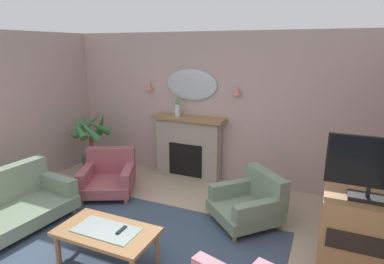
{
  "coord_description": "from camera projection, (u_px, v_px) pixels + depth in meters",
  "views": [
    {
      "loc": [
        1.86,
        -2.53,
        2.38
      ],
      "look_at": [
        0.08,
        1.53,
        1.19
      ],
      "focal_mm": 29.87,
      "sensor_mm": 36.0,
      "label": 1
    }
  ],
  "objects": [
    {
      "name": "wall_back",
      "position": [
        216.0,
        108.0,
        5.69
      ],
      "size": [
        6.69,
        0.1,
        2.63
      ],
      "primitive_type": "cube",
      "color": "#B29993",
      "rests_on": "ground"
    },
    {
      "name": "patterned_rug",
      "position": [
        141.0,
        255.0,
        3.75
      ],
      "size": [
        3.2,
        2.4,
        0.01
      ],
      "primitive_type": "cube",
      "color": "#38475B",
      "rests_on": "ground"
    },
    {
      "name": "fireplace",
      "position": [
        188.0,
        148.0,
        5.86
      ],
      "size": [
        1.36,
        0.36,
        1.16
      ],
      "color": "gray",
      "rests_on": "ground"
    },
    {
      "name": "mantel_vase_right",
      "position": [
        177.0,
        106.0,
        5.71
      ],
      "size": [
        0.1,
        0.1,
        0.37
      ],
      "color": "silver",
      "rests_on": "fireplace"
    },
    {
      "name": "wall_mirror",
      "position": [
        191.0,
        85.0,
        5.69
      ],
      "size": [
        0.96,
        0.06,
        0.56
      ],
      "primitive_type": "ellipsoid",
      "color": "#B2BCC6"
    },
    {
      "name": "wall_sconce_left",
      "position": [
        149.0,
        86.0,
        5.99
      ],
      "size": [
        0.14,
        0.14,
        0.14
      ],
      "primitive_type": "cone",
      "color": "#D17066"
    },
    {
      "name": "wall_sconce_right",
      "position": [
        237.0,
        91.0,
        5.33
      ],
      "size": [
        0.14,
        0.14,
        0.14
      ],
      "primitive_type": "cone",
      "color": "#D17066"
    },
    {
      "name": "coffee_table",
      "position": [
        107.0,
        235.0,
        3.5
      ],
      "size": [
        1.1,
        0.6,
        0.45
      ],
      "color": "olive",
      "rests_on": "ground"
    },
    {
      "name": "tv_remote",
      "position": [
        121.0,
        230.0,
        3.46
      ],
      "size": [
        0.04,
        0.16,
        0.02
      ],
      "primitive_type": "cube",
      "color": "black",
      "rests_on": "coffee_table"
    },
    {
      "name": "floral_couch",
      "position": [
        1.0,
        209.0,
        4.18
      ],
      "size": [
        1.02,
        1.79,
        0.76
      ],
      "color": "gray",
      "rests_on": "ground"
    },
    {
      "name": "armchair_in_corner",
      "position": [
        250.0,
        202.0,
        4.4
      ],
      "size": [
        1.14,
        1.15,
        0.71
      ],
      "color": "gray",
      "rests_on": "ground"
    },
    {
      "name": "armchair_beside_couch",
      "position": [
        109.0,
        175.0,
        5.3
      ],
      "size": [
        1.07,
        1.08,
        0.71
      ],
      "color": "#934C51",
      "rests_on": "ground"
    },
    {
      "name": "tv_cabinet",
      "position": [
        361.0,
        237.0,
        3.33
      ],
      "size": [
        0.8,
        0.57,
        0.9
      ],
      "color": "olive",
      "rests_on": "ground"
    },
    {
      "name": "tv_flatscreen",
      "position": [
        372.0,
        167.0,
        3.1
      ],
      "size": [
        0.84,
        0.24,
        0.65
      ],
      "color": "black",
      "rests_on": "tv_cabinet"
    },
    {
      "name": "potted_plant_corner_palm",
      "position": [
        91.0,
        142.0,
        6.08
      ],
      "size": [
        0.74,
        0.78,
        1.2
      ],
      "color": "#474C56",
      "rests_on": "ground"
    }
  ]
}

